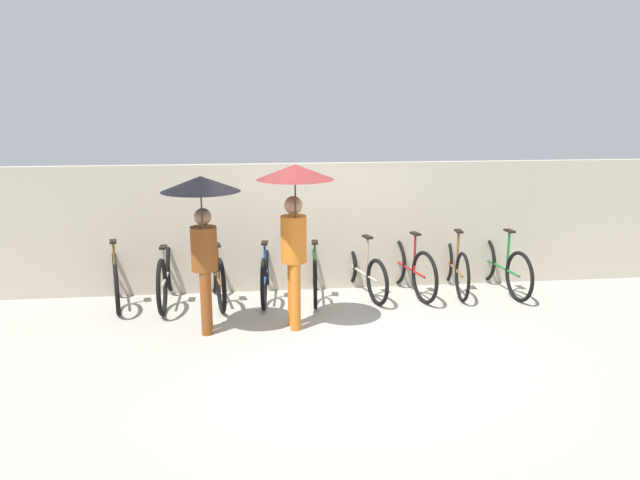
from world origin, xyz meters
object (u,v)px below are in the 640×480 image
at_px(parked_bicycle_6, 409,267).
at_px(pedestrian_leading, 202,213).
at_px(parked_bicycle_5, 361,271).
at_px(parked_bicycle_8, 500,266).
at_px(parked_bicycle_3, 266,272).
at_px(parked_bicycle_2, 217,275).
at_px(pedestrian_center, 295,204).
at_px(parked_bicycle_0, 116,279).
at_px(parked_bicycle_1, 167,275).
at_px(parked_bicycle_7, 454,266).
at_px(parked_bicycle_4, 315,272).

height_order(parked_bicycle_6, pedestrian_leading, pedestrian_leading).
distance_m(parked_bicycle_5, parked_bicycle_8, 2.11).
bearing_deg(parked_bicycle_3, parked_bicycle_5, -84.98).
xyz_separation_m(parked_bicycle_2, parked_bicycle_5, (2.11, 0.11, -0.04)).
xyz_separation_m(parked_bicycle_6, pedestrian_center, (-1.79, -1.32, 1.20)).
relative_size(parked_bicycle_0, parked_bicycle_1, 0.89).
relative_size(parked_bicycle_2, parked_bicycle_7, 1.00).
bearing_deg(pedestrian_center, parked_bicycle_4, -112.67).
bearing_deg(parked_bicycle_6, parked_bicycle_1, 78.63).
xyz_separation_m(pedestrian_leading, pedestrian_center, (1.10, 0.04, 0.08)).
bearing_deg(parked_bicycle_0, parked_bicycle_5, -101.77).
bearing_deg(parked_bicycle_2, pedestrian_leading, 167.49).
height_order(parked_bicycle_1, parked_bicycle_7, parked_bicycle_1).
distance_m(parked_bicycle_2, pedestrian_leading, 1.71).
height_order(parked_bicycle_1, parked_bicycle_2, parked_bicycle_1).
bearing_deg(parked_bicycle_2, parked_bicycle_8, -98.72).
height_order(parked_bicycle_2, pedestrian_center, pedestrian_center).
bearing_deg(parked_bicycle_3, parked_bicycle_2, 104.33).
relative_size(parked_bicycle_1, parked_bicycle_7, 1.08).
bearing_deg(pedestrian_leading, parked_bicycle_0, -46.17).
relative_size(parked_bicycle_0, pedestrian_leading, 0.83).
xyz_separation_m(parked_bicycle_1, parked_bicycle_3, (1.41, 0.06, -0.02)).
height_order(parked_bicycle_6, parked_bicycle_8, parked_bicycle_8).
bearing_deg(parked_bicycle_5, pedestrian_center, 127.54).
bearing_deg(pedestrian_center, parked_bicycle_2, -57.06).
height_order(parked_bicycle_5, parked_bicycle_7, parked_bicycle_5).
height_order(parked_bicycle_4, parked_bicycle_7, parked_bicycle_4).
bearing_deg(parked_bicycle_6, parked_bicycle_8, -102.77).
bearing_deg(parked_bicycle_0, pedestrian_leading, -147.86).
height_order(parked_bicycle_3, parked_bicycle_6, parked_bicycle_3).
bearing_deg(parked_bicycle_8, parked_bicycle_5, 81.93).
height_order(parked_bicycle_5, parked_bicycle_6, parked_bicycle_5).
relative_size(parked_bicycle_0, parked_bicycle_5, 0.96).
distance_m(parked_bicycle_5, pedestrian_leading, 2.83).
bearing_deg(parked_bicycle_2, parked_bicycle_0, 77.82).
bearing_deg(parked_bicycle_0, parked_bicycle_2, -105.27).
distance_m(parked_bicycle_1, pedestrian_leading, 1.85).
relative_size(parked_bicycle_2, pedestrian_leading, 0.87).
bearing_deg(parked_bicycle_0, parked_bicycle_1, -103.72).
bearing_deg(parked_bicycle_5, pedestrian_leading, 108.74).
relative_size(parked_bicycle_1, parked_bicycle_6, 1.07).
distance_m(parked_bicycle_0, parked_bicycle_4, 2.81).
bearing_deg(pedestrian_leading, parked_bicycle_1, -65.52).
distance_m(parked_bicycle_2, pedestrian_center, 2.01).
bearing_deg(parked_bicycle_3, parked_bicycle_8, -85.94).
relative_size(parked_bicycle_5, parked_bicycle_6, 0.98).
bearing_deg(parked_bicycle_7, pedestrian_center, 123.27).
relative_size(parked_bicycle_4, pedestrian_leading, 0.89).
bearing_deg(parked_bicycle_5, parked_bicycle_8, -105.66).
xyz_separation_m(parked_bicycle_2, parked_bicycle_8, (4.21, 0.04, -0.01)).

